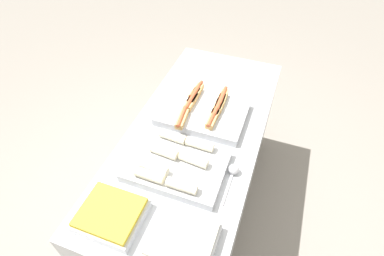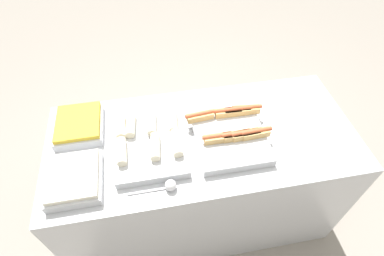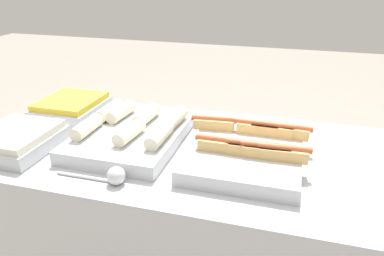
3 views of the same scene
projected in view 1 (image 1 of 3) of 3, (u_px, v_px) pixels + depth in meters
ground_plane at (195, 206)px, 2.34m from camera, size 12.00×12.00×0.00m
counter at (195, 174)px, 2.03m from camera, size 1.65×0.74×0.85m
tray_hotdogs at (203, 111)px, 1.79m from camera, size 0.42×0.50×0.10m
tray_wraps at (176, 164)px, 1.51m from camera, size 0.35×0.49×0.10m
tray_side_front at (182, 241)px, 1.24m from camera, size 0.25×0.28×0.07m
tray_side_back at (111, 215)px, 1.32m from camera, size 0.25×0.28×0.07m
serving_spoon_near at (233, 171)px, 1.50m from camera, size 0.23×0.06×0.06m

